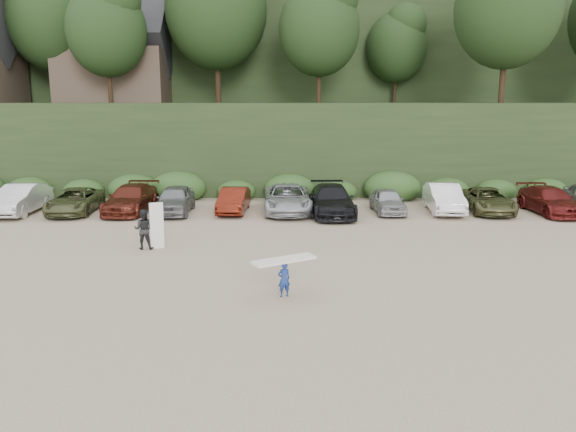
{
  "coord_description": "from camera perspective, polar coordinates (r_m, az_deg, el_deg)",
  "views": [
    {
      "loc": [
        1.11,
        -20.64,
        6.19
      ],
      "look_at": [
        1.18,
        3.0,
        1.3
      ],
      "focal_mm": 35.0,
      "sensor_mm": 36.0,
      "label": 1
    }
  ],
  "objects": [
    {
      "name": "ground",
      "position": [
        21.57,
        -3.12,
        -5.0
      ],
      "size": [
        120.0,
        120.0,
        0.0
      ],
      "primitive_type": "plane",
      "color": "tan",
      "rests_on": "ground"
    },
    {
      "name": "hillside_backdrop",
      "position": [
        56.8,
        -1.62,
        16.77
      ],
      "size": [
        90.0,
        41.5,
        28.0
      ],
      "color": "black",
      "rests_on": "ground"
    },
    {
      "name": "adult_surfer",
      "position": [
        24.4,
        -14.33,
        -1.28
      ],
      "size": [
        1.29,
        0.66,
        2.01
      ],
      "color": "black",
      "rests_on": "ground"
    },
    {
      "name": "child_surfer",
      "position": [
        17.95,
        -0.42,
        -5.59
      ],
      "size": [
        2.12,
        1.57,
        1.26
      ],
      "color": "navy",
      "rests_on": "ground"
    },
    {
      "name": "parked_cars",
      "position": [
        31.3,
        1.38,
        1.69
      ],
      "size": [
        39.39,
        6.29,
        1.62
      ],
      "color": "#A6A6AB",
      "rests_on": "ground"
    }
  ]
}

